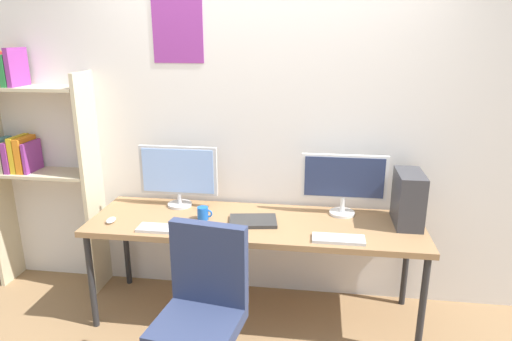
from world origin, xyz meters
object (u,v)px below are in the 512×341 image
bookshelf (29,149)px  monitor_left (178,174)px  office_chair (202,330)px  pc_tower (408,199)px  laptop_closed (253,221)px  keyboard_right (338,239)px  desk (255,228)px  computer_mouse (111,220)px  monitor_right (344,180)px  coffee_mug (203,213)px  keyboard_left (166,229)px

bookshelf → monitor_left: bearing=-0.9°
office_chair → pc_tower: (1.21, 0.88, 0.52)m
laptop_closed → keyboard_right: bearing=-28.6°
office_chair → pc_tower: bearing=35.9°
desk → computer_mouse: computer_mouse is taller
monitor_right → keyboard_right: (-0.04, -0.44, -0.24)m
office_chair → keyboard_right: bearing=36.1°
pc_tower → coffee_mug: size_ratio=3.42×
pc_tower → computer_mouse: 2.02m
bookshelf → keyboard_right: (2.34, -0.46, -0.39)m
desk → pc_tower: size_ratio=6.31×
office_chair → keyboard_right: (0.75, 0.55, 0.35)m
computer_mouse → coffee_mug: bearing=12.8°
keyboard_right → computer_mouse: (-1.53, 0.07, 0.01)m
keyboard_right → computer_mouse: size_ratio=3.41×
laptop_closed → computer_mouse: bearing=178.4°
desk → keyboard_left: size_ratio=6.12×
desk → coffee_mug: 0.37m
office_chair → monitor_right: size_ratio=1.66×
keyboard_left → pc_tower: bearing=11.8°
laptop_closed → keyboard_left: bearing=-169.2°
laptop_closed → monitor_right: bearing=12.4°
office_chair → laptop_closed: 0.84m
keyboard_left → coffee_mug: coffee_mug is taller
coffee_mug → monitor_left: bearing=136.0°
monitor_right → keyboard_right: 0.51m
monitor_right → pc_tower: bearing=-14.9°
bookshelf → monitor_left: size_ratio=3.24×
monitor_left → monitor_right: (1.20, -0.00, 0.00)m
monitor_left → computer_mouse: bearing=-135.3°
monitor_left → keyboard_left: 0.51m
bookshelf → pc_tower: (2.80, -0.13, -0.21)m
bookshelf → laptop_closed: bookshelf is taller
computer_mouse → coffee_mug: (0.61, 0.14, 0.03)m
computer_mouse → pc_tower: bearing=7.4°
keyboard_right → monitor_left: bearing=159.1°
monitor_left → keyboard_left: size_ratio=1.55×
monitor_right → pc_tower: monitor_right is taller
bookshelf → keyboard_right: 2.41m
bookshelf → monitor_right: (2.38, -0.02, -0.14)m
bookshelf → coffee_mug: size_ratio=17.78×
desk → keyboard_left: keyboard_left is taller
bookshelf → coffee_mug: bookshelf is taller
monitor_left → desk: bearing=-19.5°
bookshelf → pc_tower: bookshelf is taller
monitor_left → laptop_closed: size_ratio=1.82×
office_chair → monitor_left: bearing=112.7°
keyboard_left → coffee_mug: size_ratio=3.53×
keyboard_right → laptop_closed: (-0.57, 0.20, 0.00)m
pc_tower → coffee_mug: bearing=-175.1°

